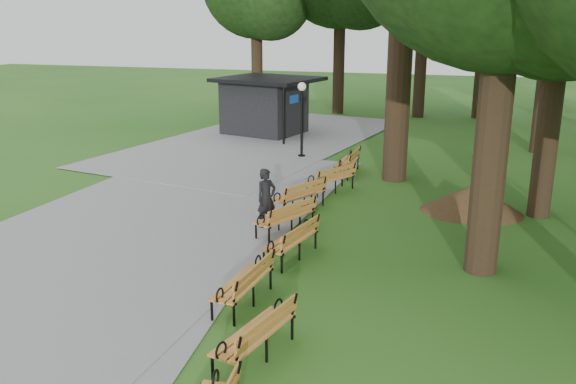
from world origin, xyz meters
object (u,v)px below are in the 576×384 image
(bench_6, at_px, (330,179))
(bench_1, at_px, (254,334))
(bench_3, at_px, (291,240))
(bench_5, at_px, (299,195))
(person, at_px, (266,199))
(bench_7, at_px, (347,162))
(bench_4, at_px, (285,217))
(kiosk, at_px, (264,106))
(dirt_mound, at_px, (472,199))
(bench_2, at_px, (243,283))
(lamp_post, at_px, (302,103))

(bench_6, bearing_deg, bench_1, 35.06)
(bench_3, distance_m, bench_5, 3.60)
(person, height_order, bench_3, person)
(person, relative_size, bench_7, 0.83)
(bench_6, bearing_deg, bench_4, 25.74)
(bench_3, distance_m, bench_6, 5.57)
(kiosk, distance_m, bench_5, 12.01)
(dirt_mound, height_order, bench_3, bench_3)
(bench_4, height_order, bench_6, same)
(bench_2, xyz_separation_m, bench_4, (-0.44, 4.00, 0.00))
(lamp_post, bearing_deg, bench_5, -74.53)
(lamp_post, height_order, dirt_mound, lamp_post)
(bench_2, distance_m, bench_7, 10.44)
(bench_1, xyz_separation_m, bench_7, (-1.11, 12.16, 0.00))
(bench_3, bearing_deg, person, -134.89)
(bench_5, bearing_deg, bench_6, -165.97)
(bench_5, bearing_deg, bench_1, 37.00)
(bench_2, relative_size, bench_4, 1.00)
(bench_1, relative_size, bench_5, 1.00)
(kiosk, height_order, bench_6, kiosk)
(bench_7, bearing_deg, bench_4, -1.00)
(kiosk, distance_m, bench_2, 17.81)
(bench_2, bearing_deg, person, -162.42)
(bench_3, bearing_deg, bench_2, 6.80)
(bench_5, bearing_deg, bench_7, -159.89)
(person, distance_m, lamp_post, 8.49)
(bench_1, bearing_deg, kiosk, -148.47)
(lamp_post, distance_m, bench_3, 10.54)
(person, distance_m, bench_1, 6.29)
(bench_2, height_order, bench_7, same)
(dirt_mound, bearing_deg, bench_2, -118.97)
(person, relative_size, bench_1, 0.83)
(lamp_post, bearing_deg, bench_2, -78.78)
(person, xyz_separation_m, bench_1, (1.91, -5.99, -0.35))
(bench_7, bearing_deg, kiosk, -139.59)
(kiosk, distance_m, bench_3, 15.55)
(bench_1, height_order, bench_5, same)
(bench_1, distance_m, bench_2, 1.93)
(person, bearing_deg, bench_3, -111.92)
(lamp_post, height_order, bench_6, lamp_post)
(lamp_post, relative_size, bench_5, 1.53)
(bench_4, distance_m, bench_6, 4.03)
(bench_5, xyz_separation_m, bench_7, (0.43, 4.48, 0.00))
(person, relative_size, dirt_mound, 0.67)
(bench_1, bearing_deg, lamp_post, -154.30)
(dirt_mound, bearing_deg, bench_3, -128.70)
(lamp_post, relative_size, bench_2, 1.53)
(bench_3, relative_size, bench_6, 1.00)
(bench_3, relative_size, bench_5, 1.00)
(bench_5, bearing_deg, dirt_mound, 130.86)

